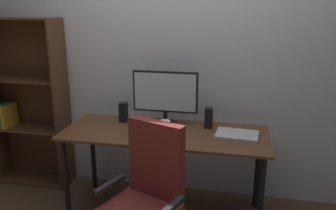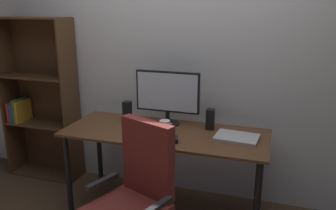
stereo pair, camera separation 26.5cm
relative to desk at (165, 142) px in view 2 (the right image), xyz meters
name	(u,v)px [view 2 (the right image)]	position (x,y,z in m)	size (l,w,h in m)	color
back_wall	(182,54)	(0.00, 0.49, 0.65)	(6.40, 0.10, 2.60)	silver
desk	(165,142)	(0.00, 0.00, 0.00)	(1.64, 0.64, 0.74)	#56351E
monitor	(167,95)	(-0.04, 0.18, 0.35)	(0.55, 0.20, 0.46)	black
keyboard	(150,136)	(-0.07, -0.16, 0.10)	(0.29, 0.11, 0.02)	#B7BABC
mouse	(174,140)	(0.13, -0.18, 0.10)	(0.06, 0.10, 0.03)	black
coffee_mug	(165,127)	(0.01, -0.04, 0.14)	(0.10, 0.08, 0.11)	white
laptop	(237,137)	(0.57, 0.02, 0.10)	(0.32, 0.23, 0.02)	#B7BABC
speaker_left	(127,111)	(-0.41, 0.17, 0.17)	(0.06, 0.07, 0.17)	black
speaker_right	(210,119)	(0.33, 0.17, 0.17)	(0.06, 0.07, 0.17)	black
office_chair	(134,206)	(0.01, -0.65, -0.19)	(0.58, 0.59, 1.01)	#232326
bookshelf	(40,101)	(-1.44, 0.32, 0.14)	(0.74, 0.28, 1.61)	#4C331E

